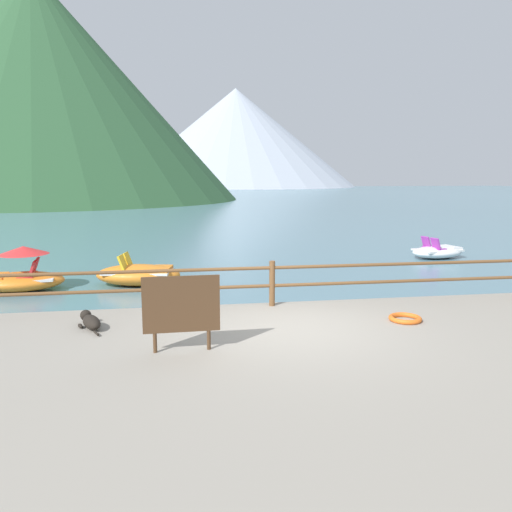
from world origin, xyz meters
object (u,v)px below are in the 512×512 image
at_px(pedal_boat_1, 21,276).
at_px(pedal_boat_3, 438,252).
at_px(sign_board, 181,305).
at_px(dog_resting, 90,321).
at_px(pedal_boat_0, 139,274).
at_px(life_ring, 405,318).

distance_m(pedal_boat_1, pedal_boat_3, 14.38).
height_order(sign_board, dog_resting, sign_board).
bearing_deg(pedal_boat_1, pedal_boat_0, 3.81).
relative_size(life_ring, pedal_boat_1, 0.26).
bearing_deg(life_ring, dog_resting, 175.34).
bearing_deg(sign_board, pedal_boat_0, 99.55).
xyz_separation_m(sign_board, pedal_boat_1, (-4.25, 6.60, -0.71)).
bearing_deg(pedal_boat_0, pedal_boat_3, 15.93).
bearing_deg(dog_resting, pedal_boat_1, 117.23).
xyz_separation_m(dog_resting, pedal_boat_0, (0.46, 5.34, -0.21)).
height_order(dog_resting, pedal_boat_3, pedal_boat_3).
height_order(sign_board, pedal_boat_0, sign_board).
bearing_deg(pedal_boat_1, dog_resting, -62.77).
relative_size(life_ring, pedal_boat_3, 0.26).
relative_size(pedal_boat_0, pedal_boat_3, 1.11).
bearing_deg(sign_board, pedal_boat_1, 122.75).
relative_size(sign_board, pedal_boat_1, 0.50).
bearing_deg(pedal_boat_1, sign_board, -57.25).
xyz_separation_m(sign_board, pedal_boat_3, (9.75, 9.92, -0.88)).
relative_size(dog_resting, pedal_boat_3, 0.44).
bearing_deg(pedal_boat_0, life_ring, -47.64).
height_order(life_ring, pedal_boat_1, pedal_boat_1).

